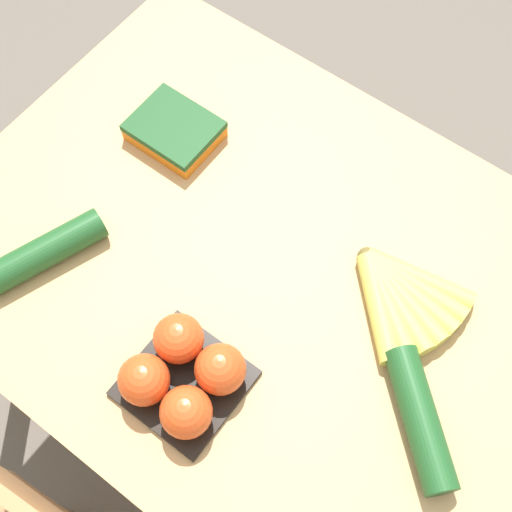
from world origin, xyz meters
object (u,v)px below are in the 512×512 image
at_px(tomato_pack, 183,376).
at_px(carrot_bag, 174,129).
at_px(cucumber_near, 43,253).
at_px(cucumber_far, 421,419).
at_px(banana_bunch, 401,296).

distance_m(tomato_pack, carrot_bag, 0.48).
height_order(tomato_pack, carrot_bag, tomato_pack).
xyz_separation_m(tomato_pack, carrot_bag, (0.32, -0.36, -0.02)).
xyz_separation_m(tomato_pack, cucumber_near, (0.33, -0.03, -0.02)).
xyz_separation_m(carrot_bag, cucumber_far, (-0.65, 0.19, 0.00)).
height_order(banana_bunch, carrot_bag, carrot_bag).
bearing_deg(cucumber_near, carrot_bag, -92.39).
distance_m(tomato_pack, cucumber_far, 0.37).
relative_size(tomato_pack, cucumber_near, 0.78).
distance_m(tomato_pack, cucumber_near, 0.33).
distance_m(carrot_bag, cucumber_far, 0.68).
bearing_deg(carrot_bag, tomato_pack, 131.39).
distance_m(cucumber_near, cucumber_far, 0.68).
height_order(tomato_pack, cucumber_near, tomato_pack).
bearing_deg(tomato_pack, carrot_bag, -48.61).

